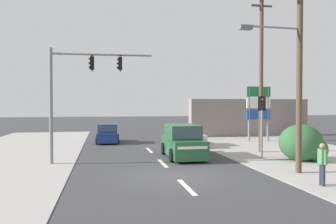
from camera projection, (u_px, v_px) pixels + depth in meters
The scene contains 16 objects.
ground_plane at pixel (175, 176), 14.17m from camera, with size 140.00×140.00×0.00m, color #3A3A3D.
lane_dash_near at pixel (187, 187), 12.21m from camera, with size 0.20×2.40×0.01m, color silver.
lane_dash_mid at pixel (163, 163), 17.11m from camera, with size 0.20×2.40×0.01m, color silver.
lane_dash_far at pixel (149, 150), 22.02m from camera, with size 0.20×2.40×0.01m, color silver.
kerb_right_verge at pixel (328, 161), 17.89m from camera, with size 10.00×44.00×0.02m, color #A39E99.
utility_pole_foreground_right at pixel (297, 65), 14.52m from camera, with size 3.78×0.34×8.96m.
utility_pole_midground_right at pixel (261, 67), 20.99m from camera, with size 1.80×0.26×10.49m.
traffic_signal_mast at pixel (77, 84), 16.99m from camera, with size 5.29×0.52×6.00m.
pedestal_signal_right_kerb at pixel (262, 116), 18.85m from camera, with size 0.44×0.30×3.56m.
shopping_plaza_sign at pixel (258, 106), 27.32m from camera, with size 2.10×0.16×4.60m.
roadside_bush at pixel (303, 144), 17.78m from camera, with size 2.50×2.14×2.00m.
shopfront_wall_far at pixel (249, 118), 31.97m from camera, with size 12.00×1.00×3.60m, color gray.
sedan_oncoming_mid at pixel (187, 136), 24.41m from camera, with size 2.02×4.30×1.56m.
suv_oncoming_near at pixel (183, 142), 19.07m from camera, with size 2.14×4.58×1.90m.
hatchback_kerbside_parked at pixel (108, 134), 26.34m from camera, with size 1.89×3.69×1.53m.
pedestrian_at_kerb at pixel (322, 162), 12.32m from camera, with size 0.29×0.55×1.63m.
Camera 1 is at (-3.06, -13.77, 3.09)m, focal length 35.00 mm.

